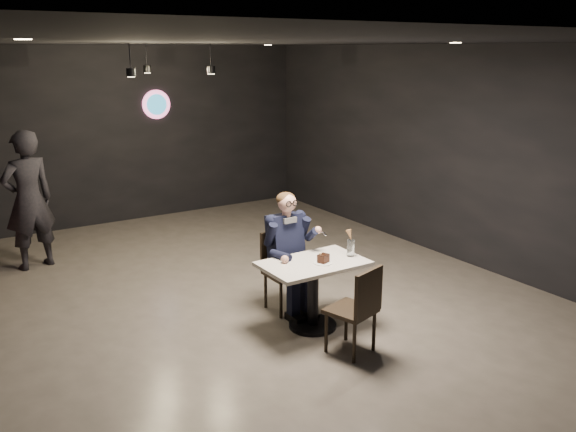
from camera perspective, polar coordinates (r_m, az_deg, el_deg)
floor at (r=7.18m, az=-4.60°, el=-8.76°), size 9.00×9.00×0.00m
wall_sign at (r=11.02m, az=-12.23°, el=10.17°), size 0.50×0.06×0.50m
pendant_lights at (r=8.39m, az=-11.70°, el=14.71°), size 1.40×1.20×0.36m
main_table at (r=6.61m, az=2.35°, el=-7.38°), size 1.10×0.70×0.75m
chair_far at (r=7.01m, az=-0.22°, el=-5.28°), size 0.42×0.46×0.92m
chair_near at (r=6.10m, az=5.90°, el=-8.61°), size 0.53×0.56×0.92m
seated_man at (r=6.92m, az=-0.22°, el=-3.26°), size 0.60×0.80×1.44m
dessert_plate at (r=6.44m, az=3.28°, el=-4.41°), size 0.19×0.19×0.01m
cake_slice at (r=6.43m, az=3.33°, el=-4.00°), size 0.13×0.12×0.08m
mint_leaf at (r=6.42m, az=3.30°, el=-3.64°), size 0.06×0.04×0.01m
sundae_glass at (r=6.66m, az=5.88°, el=-3.00°), size 0.08×0.08×0.18m
wafer_cone at (r=6.61m, az=5.81°, el=-1.79°), size 0.07×0.07×0.12m
passerby at (r=8.96m, az=-23.12°, el=1.37°), size 0.78×0.61×1.91m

